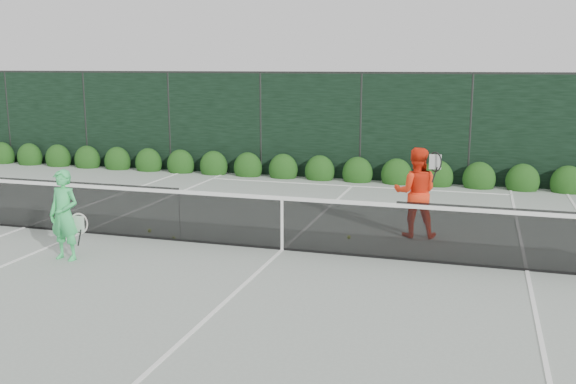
% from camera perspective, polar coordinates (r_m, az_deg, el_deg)
% --- Properties ---
extents(ground, '(80.00, 80.00, 0.00)m').
position_cam_1_polar(ground, '(11.49, -0.52, -5.17)').
color(ground, gray).
rests_on(ground, ground).
extents(tennis_net, '(12.90, 0.10, 1.07)m').
position_cam_1_polar(tennis_net, '(11.36, -0.64, -2.59)').
color(tennis_net, black).
rests_on(tennis_net, ground).
extents(player_woman, '(0.64, 0.42, 1.54)m').
position_cam_1_polar(player_woman, '(11.40, -19.26, -1.96)').
color(player_woman, '#3ED36C').
rests_on(player_woman, ground).
extents(player_man, '(0.93, 0.75, 1.72)m').
position_cam_1_polar(player_man, '(12.44, 11.29, -0.03)').
color(player_man, '#FF3515').
rests_on(player_man, ground).
extents(court_lines, '(11.03, 23.83, 0.01)m').
position_cam_1_polar(court_lines, '(11.49, -0.52, -5.14)').
color(court_lines, white).
rests_on(court_lines, ground).
extents(windscreen_fence, '(32.00, 21.07, 3.06)m').
position_cam_1_polar(windscreen_fence, '(8.65, -5.89, -0.37)').
color(windscreen_fence, black).
rests_on(windscreen_fence, ground).
extents(hedge_row, '(31.66, 0.65, 0.94)m').
position_cam_1_polar(hedge_row, '(18.22, 6.19, 1.66)').
color(hedge_row, '#163C10').
rests_on(hedge_row, ground).
extents(tennis_balls, '(3.94, 1.08, 0.07)m').
position_cam_1_polar(tennis_balls, '(12.40, -5.79, -3.83)').
color(tennis_balls, '#BAD62F').
rests_on(tennis_balls, ground).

